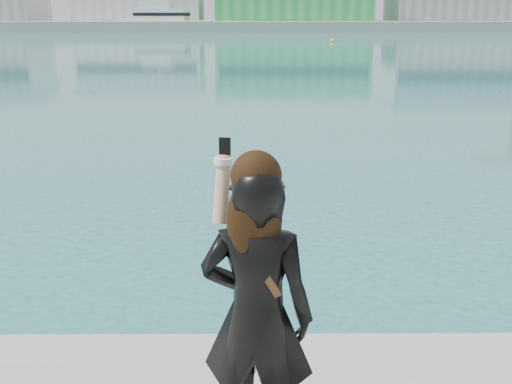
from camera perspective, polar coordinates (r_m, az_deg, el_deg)
far_quay at (r=133.85m, az=-0.36°, el=14.58°), size 320.00×40.00×2.00m
motor_yacht at (r=118.62m, az=-8.13°, el=14.87°), size 17.04×7.26×7.70m
buoy_near at (r=80.53m, az=6.79°, el=13.09°), size 0.50×0.50×0.50m
woman at (r=3.69m, az=0.05°, el=-10.31°), size 0.73×0.56×1.90m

